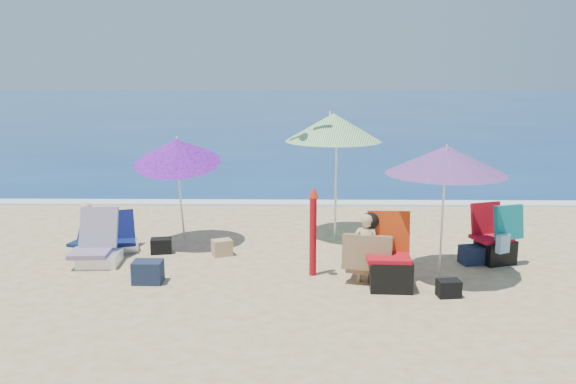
{
  "coord_description": "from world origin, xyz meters",
  "views": [
    {
      "loc": [
        -0.17,
        -7.82,
        2.9
      ],
      "look_at": [
        -0.3,
        1.0,
        1.1
      ],
      "focal_mm": 37.21,
      "sensor_mm": 36.0,
      "label": 1
    }
  ],
  "objects_px": {
    "umbrella_striped": "(333,127)",
    "person_left": "(88,229)",
    "chair_navy": "(122,240)",
    "camp_chair_right": "(496,241)",
    "camp_chair_left": "(390,266)",
    "umbrella_turquoise": "(446,160)",
    "furled_umbrella": "(313,227)",
    "umbrella_blue": "(177,151)",
    "person_center": "(367,249)",
    "chair_rainbow": "(98,250)"
  },
  "relations": [
    {
      "from": "camp_chair_left",
      "to": "umbrella_turquoise",
      "type": "bearing_deg",
      "value": 28.83
    },
    {
      "from": "camp_chair_right",
      "to": "furled_umbrella",
      "type": "bearing_deg",
      "value": -167.38
    },
    {
      "from": "umbrella_striped",
      "to": "chair_navy",
      "type": "bearing_deg",
      "value": -166.84
    },
    {
      "from": "person_left",
      "to": "person_center",
      "type": "bearing_deg",
      "value": -17.89
    },
    {
      "from": "person_center",
      "to": "camp_chair_right",
      "type": "bearing_deg",
      "value": 23.49
    },
    {
      "from": "umbrella_turquoise",
      "to": "camp_chair_left",
      "type": "distance_m",
      "value": 1.66
    },
    {
      "from": "camp_chair_left",
      "to": "person_left",
      "type": "bearing_deg",
      "value": 161.08
    },
    {
      "from": "umbrella_blue",
      "to": "person_left",
      "type": "xyz_separation_m",
      "value": [
        -1.42,
        -0.36,
        -1.24
      ]
    },
    {
      "from": "umbrella_blue",
      "to": "chair_navy",
      "type": "height_order",
      "value": "umbrella_blue"
    },
    {
      "from": "umbrella_striped",
      "to": "furled_umbrella",
      "type": "bearing_deg",
      "value": -100.81
    },
    {
      "from": "chair_navy",
      "to": "chair_rainbow",
      "type": "distance_m",
      "value": 0.75
    },
    {
      "from": "umbrella_blue",
      "to": "camp_chair_left",
      "type": "height_order",
      "value": "umbrella_blue"
    },
    {
      "from": "umbrella_turquoise",
      "to": "person_left",
      "type": "xyz_separation_m",
      "value": [
        -5.45,
        1.16,
        -1.32
      ]
    },
    {
      "from": "umbrella_blue",
      "to": "camp_chair_right",
      "type": "relative_size",
      "value": 2.08
    },
    {
      "from": "umbrella_blue",
      "to": "furled_umbrella",
      "type": "xyz_separation_m",
      "value": [
        2.2,
        -1.5,
        -0.88
      ]
    },
    {
      "from": "furled_umbrella",
      "to": "chair_rainbow",
      "type": "distance_m",
      "value": 3.34
    },
    {
      "from": "umbrella_turquoise",
      "to": "chair_rainbow",
      "type": "xyz_separation_m",
      "value": [
        -5.09,
        0.51,
        -1.47
      ]
    },
    {
      "from": "umbrella_turquoise",
      "to": "camp_chair_left",
      "type": "xyz_separation_m",
      "value": [
        -0.79,
        -0.44,
        -1.39
      ]
    },
    {
      "from": "umbrella_blue",
      "to": "camp_chair_right",
      "type": "xyz_separation_m",
      "value": [
        5.02,
        -0.87,
        -1.27
      ]
    },
    {
      "from": "umbrella_blue",
      "to": "chair_navy",
      "type": "bearing_deg",
      "value": -163.15
    },
    {
      "from": "umbrella_striped",
      "to": "furled_umbrella",
      "type": "xyz_separation_m",
      "value": [
        -0.39,
        -2.04,
        -1.22
      ]
    },
    {
      "from": "umbrella_turquoise",
      "to": "person_left",
      "type": "height_order",
      "value": "umbrella_turquoise"
    },
    {
      "from": "chair_rainbow",
      "to": "camp_chair_right",
      "type": "relative_size",
      "value": 0.87
    },
    {
      "from": "umbrella_turquoise",
      "to": "chair_navy",
      "type": "relative_size",
      "value": 2.95
    },
    {
      "from": "chair_navy",
      "to": "person_center",
      "type": "height_order",
      "value": "person_center"
    },
    {
      "from": "chair_rainbow",
      "to": "person_left",
      "type": "bearing_deg",
      "value": 119.12
    },
    {
      "from": "chair_navy",
      "to": "chair_rainbow",
      "type": "height_order",
      "value": "chair_rainbow"
    },
    {
      "from": "umbrella_blue",
      "to": "person_center",
      "type": "height_order",
      "value": "umbrella_blue"
    },
    {
      "from": "chair_navy",
      "to": "camp_chair_right",
      "type": "xyz_separation_m",
      "value": [
        5.92,
        -0.59,
        0.18
      ]
    },
    {
      "from": "person_left",
      "to": "camp_chair_left",
      "type": "bearing_deg",
      "value": -18.92
    },
    {
      "from": "chair_rainbow",
      "to": "camp_chair_left",
      "type": "xyz_separation_m",
      "value": [
        4.29,
        -0.95,
        0.09
      ]
    },
    {
      "from": "chair_navy",
      "to": "person_center",
      "type": "xyz_separation_m",
      "value": [
        3.84,
        -1.5,
        0.31
      ]
    },
    {
      "from": "umbrella_striped",
      "to": "chair_navy",
      "type": "height_order",
      "value": "umbrella_striped"
    },
    {
      "from": "chair_rainbow",
      "to": "person_left",
      "type": "relative_size",
      "value": 1.01
    },
    {
      "from": "umbrella_striped",
      "to": "chair_rainbow",
      "type": "xyz_separation_m",
      "value": [
        -3.65,
        -1.55,
        -1.73
      ]
    },
    {
      "from": "umbrella_striped",
      "to": "person_left",
      "type": "height_order",
      "value": "umbrella_striped"
    },
    {
      "from": "camp_chair_right",
      "to": "person_center",
      "type": "xyz_separation_m",
      "value": [
        -2.08,
        -0.9,
        0.14
      ]
    },
    {
      "from": "furled_umbrella",
      "to": "camp_chair_left",
      "type": "height_order",
      "value": "furled_umbrella"
    },
    {
      "from": "umbrella_turquoise",
      "to": "camp_chair_right",
      "type": "xyz_separation_m",
      "value": [
        0.99,
        0.66,
        -1.35
      ]
    },
    {
      "from": "chair_rainbow",
      "to": "umbrella_blue",
      "type": "bearing_deg",
      "value": 43.54
    },
    {
      "from": "umbrella_striped",
      "to": "chair_navy",
      "type": "distance_m",
      "value": 4.0
    },
    {
      "from": "umbrella_turquoise",
      "to": "person_center",
      "type": "height_order",
      "value": "umbrella_turquoise"
    },
    {
      "from": "chair_rainbow",
      "to": "camp_chair_left",
      "type": "height_order",
      "value": "camp_chair_left"
    },
    {
      "from": "furled_umbrella",
      "to": "person_center",
      "type": "xyz_separation_m",
      "value": [
        0.74,
        -0.27,
        -0.25
      ]
    },
    {
      "from": "umbrella_striped",
      "to": "person_center",
      "type": "bearing_deg",
      "value": -81.5
    },
    {
      "from": "camp_chair_left",
      "to": "person_left",
      "type": "relative_size",
      "value": 1.24
    },
    {
      "from": "umbrella_blue",
      "to": "umbrella_turquoise",
      "type": "bearing_deg",
      "value": -20.69
    },
    {
      "from": "umbrella_blue",
      "to": "person_center",
      "type": "distance_m",
      "value": 3.61
    },
    {
      "from": "camp_chair_left",
      "to": "camp_chair_right",
      "type": "xyz_separation_m",
      "value": [
        1.79,
        1.09,
        0.04
      ]
    },
    {
      "from": "chair_rainbow",
      "to": "furled_umbrella",
      "type": "bearing_deg",
      "value": -8.5
    }
  ]
}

